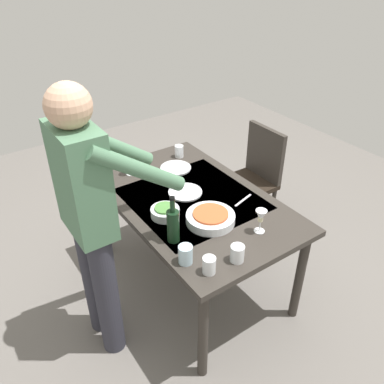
{
  "coord_description": "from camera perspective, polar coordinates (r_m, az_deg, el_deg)",
  "views": [
    {
      "loc": [
        -1.81,
        1.25,
        2.22
      ],
      "look_at": [
        0.0,
        0.0,
        0.8
      ],
      "focal_mm": 37.08,
      "sensor_mm": 36.0,
      "label": 1
    }
  ],
  "objects": [
    {
      "name": "water_cup_far_right",
      "position": [
        2.12,
        -0.93,
        -8.98
      ],
      "size": [
        0.08,
        0.08,
        0.11
      ],
      "primitive_type": "cylinder",
      "color": "silver",
      "rests_on": "dining_table"
    },
    {
      "name": "chair_near",
      "position": [
        3.4,
        9.0,
        2.66
      ],
      "size": [
        0.4,
        0.4,
        0.91
      ],
      "color": "black",
      "rests_on": "ground_plane"
    },
    {
      "name": "dinner_plate_near",
      "position": [
        2.69,
        -1.03,
        -0.03
      ],
      "size": [
        0.23,
        0.23,
        0.01
      ],
      "primitive_type": "cylinder",
      "color": "silver",
      "rests_on": "dining_table"
    },
    {
      "name": "ground_plane",
      "position": [
        3.12,
        -0.0,
        -12.43
      ],
      "size": [
        6.0,
        6.0,
        0.0
      ],
      "primitive_type": "plane",
      "color": "#66605B"
    },
    {
      "name": "wine_glass_left",
      "position": [
        2.9,
        -9.0,
        4.33
      ],
      "size": [
        0.07,
        0.07,
        0.15
      ],
      "color": "white",
      "rests_on": "dining_table"
    },
    {
      "name": "table_fork",
      "position": [
        2.64,
        7.36,
        -1.19
      ],
      "size": [
        0.06,
        0.18,
        0.0
      ],
      "primitive_type": "cube",
      "rotation": [
        0.0,
        0.0,
        0.27
      ],
      "color": "silver",
      "rests_on": "dining_table"
    },
    {
      "name": "serving_bowl_pasta",
      "position": [
        2.41,
        2.67,
        -3.69
      ],
      "size": [
        0.3,
        0.3,
        0.07
      ],
      "color": "silver",
      "rests_on": "dining_table"
    },
    {
      "name": "wine_glass_right",
      "position": [
        2.33,
        9.87,
        -3.59
      ],
      "size": [
        0.07,
        0.07,
        0.15
      ],
      "color": "white",
      "rests_on": "dining_table"
    },
    {
      "name": "water_cup_near_right",
      "position": [
        2.15,
        6.53,
        -8.77
      ],
      "size": [
        0.08,
        0.08,
        0.1
      ],
      "primitive_type": "cylinder",
      "color": "silver",
      "rests_on": "dining_table"
    },
    {
      "name": "wine_bottle",
      "position": [
        2.23,
        -2.74,
        -4.74
      ],
      "size": [
        0.07,
        0.07,
        0.3
      ],
      "color": "black",
      "rests_on": "dining_table"
    },
    {
      "name": "water_cup_far_left",
      "position": [
        2.07,
        2.48,
        -10.47
      ],
      "size": [
        0.07,
        0.07,
        0.1
      ],
      "primitive_type": "cylinder",
      "color": "silver",
      "rests_on": "dining_table"
    },
    {
      "name": "dining_table",
      "position": [
        2.68,
        -0.0,
        -2.27
      ],
      "size": [
        1.48,
        0.92,
        0.75
      ],
      "color": "#332D28",
      "rests_on": "ground_plane"
    },
    {
      "name": "dinner_plate_far",
      "position": [
        2.98,
        -2.36,
        3.48
      ],
      "size": [
        0.23,
        0.23,
        0.01
      ],
      "primitive_type": "cylinder",
      "color": "silver",
      "rests_on": "dining_table"
    },
    {
      "name": "person_server",
      "position": [
        2.19,
        -14.32,
        -3.26
      ],
      "size": [
        0.42,
        0.61,
        1.69
      ],
      "color": "#2D2D38",
      "rests_on": "ground_plane"
    },
    {
      "name": "side_bowl_salad",
      "position": [
        2.46,
        -3.89,
        -2.83
      ],
      "size": [
        0.18,
        0.18,
        0.07
      ],
      "color": "silver",
      "rests_on": "dining_table"
    },
    {
      "name": "water_cup_near_left",
      "position": [
        3.13,
        -1.86,
        5.87
      ],
      "size": [
        0.07,
        0.07,
        0.1
      ],
      "primitive_type": "cylinder",
      "color": "silver",
      "rests_on": "dining_table"
    }
  ]
}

